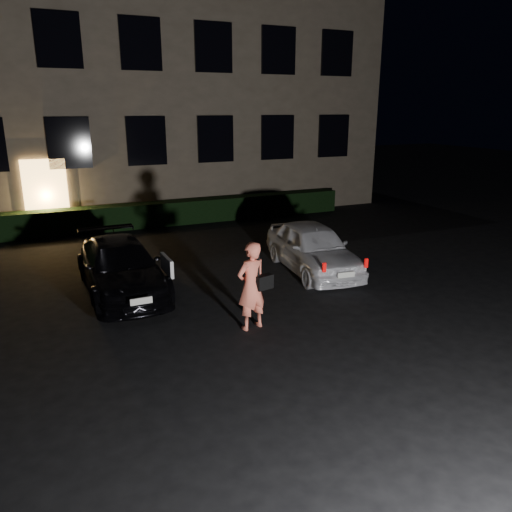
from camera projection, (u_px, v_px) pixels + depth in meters
name	position (u px, v px, depth m)	size (l,w,h in m)	color
ground	(287.00, 347.00, 8.99)	(80.00, 80.00, 0.00)	black
building	(121.00, 60.00, 20.39)	(20.00, 8.11, 12.00)	brown
hedge	(154.00, 214.00, 18.06)	(15.00, 0.70, 0.85)	black
sedan	(121.00, 267.00, 11.56)	(1.82, 4.22, 1.19)	black
hatch	(313.00, 248.00, 12.99)	(1.89, 3.89, 1.28)	white
man	(252.00, 286.00, 9.53)	(0.79, 0.56, 1.75)	#FF775D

